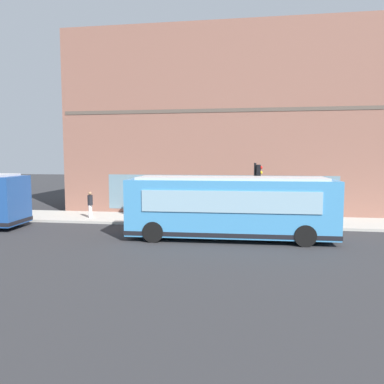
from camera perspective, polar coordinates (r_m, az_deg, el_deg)
The scene contains 10 objects.
ground at distance 19.32m, azimuth 2.48°, elevation -6.75°, with size 120.00×120.00×0.00m, color #2D2D30.
sidewalk_curb at distance 23.76m, azimuth 3.69°, elevation -4.27°, with size 3.93×40.00×0.15m, color #B2ADA3.
building_corner at distance 30.16m, azimuth 4.90°, elevation 9.90°, with size 9.46×22.18×12.88m.
city_bus_nearside at distance 18.60m, azimuth 5.74°, elevation -2.39°, with size 2.83×10.11×3.07m.
traffic_light_near_corner at distance 21.95m, azimuth 9.81°, elevation 1.55°, with size 0.32×0.49×3.54m.
fire_hydrant at distance 23.85m, azimuth 6.49°, elevation -3.19°, with size 0.35×0.35×0.74m.
pedestrian_by_light_pole at distance 24.94m, azimuth -1.31°, elevation -1.19°, with size 0.32×0.32×1.81m.
pedestrian_near_hydrant at distance 24.50m, azimuth 11.24°, elevation -1.56°, with size 0.32×0.32×1.72m.
pedestrian_walking_along_curb at distance 24.92m, azimuth -15.10°, elevation -1.59°, with size 0.32×0.32×1.67m.
newspaper_vending_box at distance 26.24m, azimuth -9.72°, elevation -2.25°, with size 0.44×0.42×0.90m.
Camera 1 is at (-18.77, -2.04, 4.08)m, focal length 35.38 mm.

